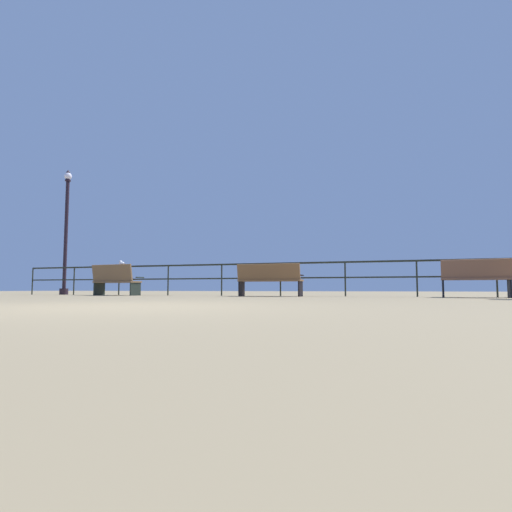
{
  "coord_description": "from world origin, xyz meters",
  "views": [
    {
      "loc": [
        3.13,
        -4.06,
        0.21
      ],
      "look_at": [
        -0.59,
        7.12,
        1.15
      ],
      "focal_mm": 29.02,
      "sensor_mm": 36.0,
      "label": 1
    }
  ],
  "objects_px": {
    "bench_near_right": "(475,277)",
    "seagull_on_rail": "(122,263)",
    "bench_far_left": "(115,279)",
    "bench_near_left": "(269,278)",
    "lamppost_left": "(66,232)"
  },
  "relations": [
    {
      "from": "bench_near_left",
      "to": "lamppost_left",
      "type": "xyz_separation_m",
      "value": [
        -8.04,
        1.03,
        1.77
      ]
    },
    {
      "from": "bench_near_right",
      "to": "seagull_on_rail",
      "type": "xyz_separation_m",
      "value": [
        -10.48,
        0.72,
        0.56
      ]
    },
    {
      "from": "bench_far_left",
      "to": "bench_near_right",
      "type": "distance_m",
      "value": 10.18
    },
    {
      "from": "seagull_on_rail",
      "to": "bench_near_left",
      "type": "bearing_deg",
      "value": -7.64
    },
    {
      "from": "bench_near_left",
      "to": "seagull_on_rail",
      "type": "relative_size",
      "value": 5.02
    },
    {
      "from": "bench_far_left",
      "to": "seagull_on_rail",
      "type": "relative_size",
      "value": 4.41
    },
    {
      "from": "bench_far_left",
      "to": "lamppost_left",
      "type": "xyz_separation_m",
      "value": [
        -2.97,
        1.04,
        1.77
      ]
    },
    {
      "from": "bench_far_left",
      "to": "bench_near_left",
      "type": "height_order",
      "value": "bench_far_left"
    },
    {
      "from": "bench_far_left",
      "to": "bench_near_left",
      "type": "relative_size",
      "value": 0.88
    },
    {
      "from": "bench_far_left",
      "to": "bench_near_right",
      "type": "height_order",
      "value": "bench_far_left"
    },
    {
      "from": "bench_near_right",
      "to": "bench_far_left",
      "type": "bearing_deg",
      "value": -179.92
    },
    {
      "from": "bench_far_left",
      "to": "seagull_on_rail",
      "type": "distance_m",
      "value": 0.97
    },
    {
      "from": "bench_near_right",
      "to": "bench_near_left",
      "type": "bearing_deg",
      "value": -180.0
    },
    {
      "from": "bench_near_right",
      "to": "seagull_on_rail",
      "type": "bearing_deg",
      "value": 176.07
    },
    {
      "from": "bench_near_left",
      "to": "bench_near_right",
      "type": "xyz_separation_m",
      "value": [
        5.11,
        0.0,
        -0.01
      ]
    }
  ]
}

